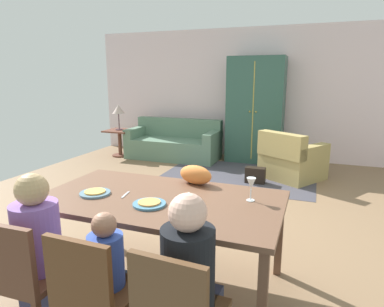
{
  "coord_description": "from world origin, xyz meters",
  "views": [
    {
      "loc": [
        1.41,
        -3.66,
        1.7
      ],
      "look_at": [
        0.11,
        -0.17,
        0.85
      ],
      "focal_mm": 31.28,
      "sensor_mm": 36.0,
      "label": 1
    }
  ],
  "objects": [
    {
      "name": "plate_near_man",
      "position": [
        -0.24,
        -1.49,
        0.77
      ],
      "size": [
        0.25,
        0.25,
        0.02
      ],
      "primitive_type": "cylinder",
      "color": "slate",
      "rests_on": "dining_table"
    },
    {
      "name": "pizza_near_man",
      "position": [
        -0.24,
        -1.49,
        0.78
      ],
      "size": [
        0.17,
        0.17,
        0.01
      ],
      "primitive_type": "cylinder",
      "color": "#E6A74A",
      "rests_on": "plate_near_man"
    },
    {
      "name": "person_woman",
      "position": [
        0.82,
        -2.09,
        0.51
      ],
      "size": [
        0.3,
        0.41,
        1.11
      ],
      "color": "#303652",
      "rests_on": "ground_plane"
    },
    {
      "name": "armoire",
      "position": [
        0.25,
        3.11,
        1.05
      ],
      "size": [
        1.1,
        0.59,
        2.1
      ],
      "color": "#2E5448",
      "rests_on": "ground_plane"
    },
    {
      "name": "area_rug",
      "position": [
        0.2,
        1.94,
        0.0
      ],
      "size": [
        2.6,
        1.8,
        0.01
      ],
      "primitive_type": "cube",
      "color": "#403E48",
      "rests_on": "ground_plane"
    },
    {
      "name": "side_table",
      "position": [
        -2.59,
        2.54,
        0.38
      ],
      "size": [
        0.56,
        0.56,
        0.58
      ],
      "color": "brown",
      "rests_on": "ground_plane"
    },
    {
      "name": "table_lamp",
      "position": [
        -2.59,
        2.54,
        1.01
      ],
      "size": [
        0.26,
        0.26,
        0.54
      ],
      "color": "#533741",
      "rests_on": "side_table"
    },
    {
      "name": "wine_glass",
      "position": [
        0.98,
        -1.19,
        0.89
      ],
      "size": [
        0.07,
        0.07,
        0.19
      ],
      "color": "silver",
      "rests_on": "dining_table"
    },
    {
      "name": "person_man",
      "position": [
        -0.25,
        -2.09,
        0.51
      ],
      "size": [
        0.3,
        0.4,
        1.11
      ],
      "color": "#343557",
      "rests_on": "ground_plane"
    },
    {
      "name": "armchair",
      "position": [
        1.07,
        2.1,
        0.32
      ],
      "size": [
        1.18,
        1.18,
        0.82
      ],
      "color": "tan",
      "rests_on": "ground_plane"
    },
    {
      "name": "cat",
      "position": [
        0.44,
        -0.95,
        0.84
      ],
      "size": [
        0.35,
        0.23,
        0.17
      ],
      "primitive_type": "ellipsoid",
      "rotation": [
        0.0,
        0.0,
        -0.24
      ],
      "color": "orange",
      "rests_on": "dining_table"
    },
    {
      "name": "handbag",
      "position": [
        0.55,
        1.64,
        0.13
      ],
      "size": [
        0.32,
        0.16,
        0.26
      ],
      "primitive_type": "cube",
      "color": "black",
      "rests_on": "ground_plane"
    },
    {
      "name": "fork",
      "position": [
        -0.0,
        -1.42,
        0.76
      ],
      "size": [
        0.04,
        0.15,
        0.01
      ],
      "primitive_type": "cube",
      "rotation": [
        0.0,
        0.0,
        0.16
      ],
      "color": "silver",
      "rests_on": "dining_table"
    },
    {
      "name": "pizza_near_child",
      "position": [
        0.29,
        -1.55,
        0.78
      ],
      "size": [
        0.17,
        0.17,
        0.01
      ],
      "primitive_type": "cylinder",
      "color": "#DF9A4B",
      "rests_on": "plate_near_child"
    },
    {
      "name": "couch",
      "position": [
        -1.4,
        2.8,
        0.3
      ],
      "size": [
        1.94,
        0.86,
        0.82
      ],
      "color": "slate",
      "rests_on": "ground_plane"
    },
    {
      "name": "knife",
      "position": [
        0.46,
        -1.27,
        0.76
      ],
      "size": [
        0.03,
        0.17,
        0.01
      ],
      "primitive_type": "cube",
      "rotation": [
        0.0,
        0.0,
        -0.09
      ],
      "color": "silver",
      "rests_on": "dining_table"
    },
    {
      "name": "dining_chair_child",
      "position": [
        0.29,
        -2.26,
        0.49
      ],
      "size": [
        0.43,
        0.43,
        0.87
      ],
      "color": "#563219",
      "rests_on": "ground_plane"
    },
    {
      "name": "back_wall",
      "position": [
        0.0,
        3.5,
        1.35
      ],
      "size": [
        6.9,
        0.1,
        2.7
      ],
      "primitive_type": "cube",
      "color": "silver",
      "rests_on": "ground_plane"
    },
    {
      "name": "dining_chair_man",
      "position": [
        -0.24,
        -2.26,
        0.49
      ],
      "size": [
        0.43,
        0.43,
        0.87
      ],
      "color": "#56301F",
      "rests_on": "ground_plane"
    },
    {
      "name": "plate_near_child",
      "position": [
        0.29,
        -1.55,
        0.77
      ],
      "size": [
        0.25,
        0.25,
        0.02
      ],
      "primitive_type": "cylinder",
      "color": "teal",
      "rests_on": "dining_table"
    },
    {
      "name": "dining_table",
      "position": [
        0.29,
        -1.37,
        0.7
      ],
      "size": [
        1.93,
        1.06,
        0.76
      ],
      "color": "brown",
      "rests_on": "ground_plane"
    },
    {
      "name": "person_child",
      "position": [
        0.29,
        -2.09,
        0.43
      ],
      "size": [
        0.22,
        0.29,
        0.92
      ],
      "color": "#33424D",
      "rests_on": "ground_plane"
    },
    {
      "name": "ground_plane",
      "position": [
        0.0,
        0.43,
        -0.01
      ],
      "size": [
        6.9,
        6.05,
        0.02
      ],
      "primitive_type": "cube",
      "color": "#816447"
    }
  ]
}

